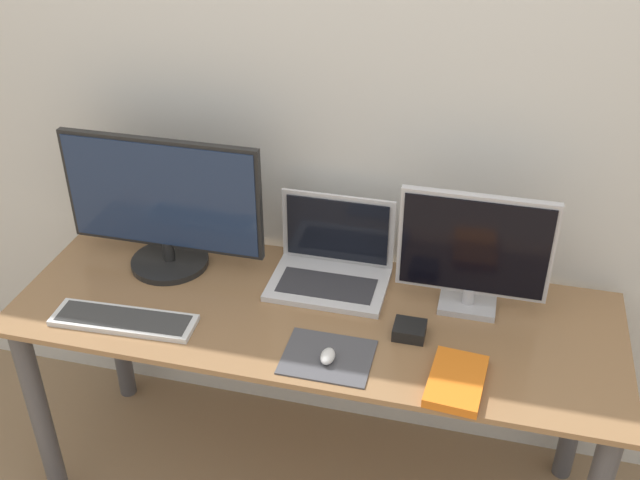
{
  "coord_description": "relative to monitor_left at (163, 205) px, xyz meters",
  "views": [
    {
      "loc": [
        0.44,
        -1.37,
        2.07
      ],
      "look_at": [
        0.0,
        0.37,
        0.95
      ],
      "focal_mm": 42.0,
      "sensor_mm": 36.0,
      "label": 1
    }
  ],
  "objects": [
    {
      "name": "keyboard",
      "position": [
        -0.01,
        -0.31,
        -0.21
      ],
      "size": [
        0.42,
        0.14,
        0.02
      ],
      "color": "silver",
      "rests_on": "desk"
    },
    {
      "name": "monitor_right",
      "position": [
        0.94,
        0.0,
        -0.02
      ],
      "size": [
        0.43,
        0.12,
        0.37
      ],
      "color": "#B2B2B7",
      "rests_on": "desk"
    },
    {
      "name": "mousepad",
      "position": [
        0.6,
        -0.32,
        -0.21
      ],
      "size": [
        0.24,
        0.2,
        0.0
      ],
      "color": "#47474C",
      "rests_on": "desk"
    },
    {
      "name": "laptop",
      "position": [
        0.52,
        0.05,
        -0.15
      ],
      "size": [
        0.36,
        0.25,
        0.25
      ],
      "color": "silver",
      "rests_on": "desk"
    },
    {
      "name": "desk",
      "position": [
        0.51,
        -0.13,
        -0.36
      ],
      "size": [
        1.77,
        0.63,
        0.74
      ],
      "color": "olive",
      "rests_on": "ground_plane"
    },
    {
      "name": "power_brick",
      "position": [
        0.79,
        -0.17,
        -0.2
      ],
      "size": [
        0.09,
        0.08,
        0.04
      ],
      "color": "black",
      "rests_on": "desk"
    },
    {
      "name": "monitor_left",
      "position": [
        0.0,
        0.0,
        0.0
      ],
      "size": [
        0.63,
        0.25,
        0.43
      ],
      "color": "black",
      "rests_on": "desk"
    },
    {
      "name": "mouse",
      "position": [
        0.6,
        -0.34,
        -0.19
      ],
      "size": [
        0.04,
        0.06,
        0.03
      ],
      "color": "silver",
      "rests_on": "mousepad"
    },
    {
      "name": "book",
      "position": [
        0.94,
        -0.34,
        -0.2
      ],
      "size": [
        0.15,
        0.23,
        0.03
      ],
      "color": "orange",
      "rests_on": "desk"
    },
    {
      "name": "wall_back",
      "position": [
        0.51,
        0.25,
        0.3
      ],
      "size": [
        7.0,
        0.05,
        2.5
      ],
      "color": "silver",
      "rests_on": "ground_plane"
    }
  ]
}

